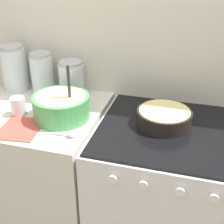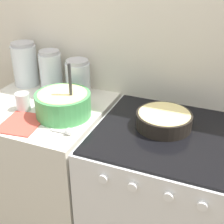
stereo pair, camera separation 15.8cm
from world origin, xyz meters
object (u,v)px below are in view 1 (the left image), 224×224
at_px(storage_jar_middle, 42,76).
at_px(tin_can, 18,106).
at_px(baking_pan, 164,117).
at_px(stove, 165,200).
at_px(storage_jar_right, 71,81).
at_px(storage_jar_left, 15,71).
at_px(mixing_bowl, 61,105).

relative_size(storage_jar_middle, tin_can, 2.53).
bearing_deg(tin_can, baking_pan, 8.37).
height_order(baking_pan, tin_can, tin_can).
bearing_deg(stove, storage_jar_middle, 163.69).
height_order(stove, storage_jar_right, storage_jar_right).
height_order(baking_pan, storage_jar_right, storage_jar_right).
bearing_deg(tin_can, storage_jar_left, 122.60).
bearing_deg(tin_can, storage_jar_middle, 91.48).
xyz_separation_m(stove, storage_jar_middle, (-0.81, 0.24, 0.57)).
bearing_deg(storage_jar_middle, baking_pan, -14.26).
distance_m(mixing_bowl, storage_jar_left, 0.51).
bearing_deg(storage_jar_right, tin_can, -120.45).
height_order(baking_pan, storage_jar_middle, storage_jar_middle).
xyz_separation_m(stove, tin_can, (-0.80, -0.07, 0.51)).
bearing_deg(storage_jar_right, storage_jar_middle, 180.00).
distance_m(stove, baking_pan, 0.51).
distance_m(stove, tin_can, 0.95).
bearing_deg(tin_can, mixing_bowl, 7.27).
bearing_deg(baking_pan, tin_can, -171.63).
bearing_deg(baking_pan, storage_jar_left, 168.46).
bearing_deg(baking_pan, stove, -41.54).
bearing_deg(storage_jar_right, mixing_bowl, -78.51).
relative_size(storage_jar_middle, storage_jar_right, 1.16).
xyz_separation_m(mixing_bowl, storage_jar_middle, (-0.24, 0.27, 0.03)).
relative_size(mixing_bowl, storage_jar_middle, 1.19).
xyz_separation_m(baking_pan, storage_jar_right, (-0.57, 0.19, 0.05)).
xyz_separation_m(mixing_bowl, storage_jar_left, (-0.43, 0.27, 0.05)).
relative_size(storage_jar_left, storage_jar_middle, 1.12).
xyz_separation_m(stove, storage_jar_left, (-1.00, 0.24, 0.58)).
relative_size(stove, tin_can, 9.54).
bearing_deg(tin_can, storage_jar_right, 59.55).
distance_m(stove, storage_jar_left, 1.18).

